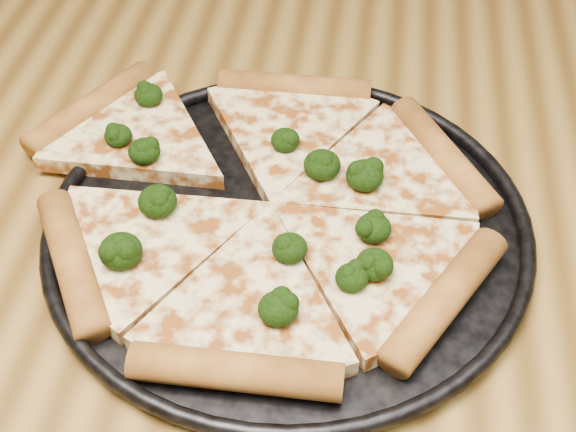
# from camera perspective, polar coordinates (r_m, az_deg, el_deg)

# --- Properties ---
(dining_table) EXTENTS (1.20, 0.90, 0.75)m
(dining_table) POSITION_cam_1_polar(r_m,az_deg,el_deg) (0.64, -3.51, -6.68)
(dining_table) COLOR olive
(dining_table) RESTS_ON ground
(pizza_pan) EXTENTS (0.35, 0.35, 0.02)m
(pizza_pan) POSITION_cam_1_polar(r_m,az_deg,el_deg) (0.57, 0.00, -0.60)
(pizza_pan) COLOR black
(pizza_pan) RESTS_ON dining_table
(pizza) EXTENTS (0.37, 0.31, 0.02)m
(pizza) POSITION_cam_1_polar(r_m,az_deg,el_deg) (0.57, -1.85, 1.13)
(pizza) COLOR beige
(pizza) RESTS_ON pizza_pan
(broccoli_florets) EXTENTS (0.23, 0.23, 0.02)m
(broccoli_florets) POSITION_cam_1_polar(r_m,az_deg,el_deg) (0.56, -2.56, 1.01)
(broccoli_florets) COLOR black
(broccoli_florets) RESTS_ON pizza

